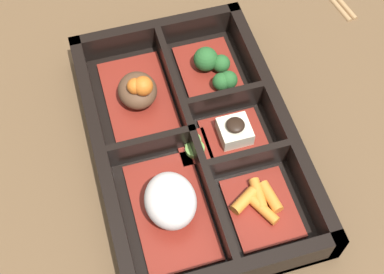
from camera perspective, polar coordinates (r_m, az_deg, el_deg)
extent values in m
plane|color=brown|center=(0.62, 0.00, -1.22)|extent=(3.00, 3.00, 0.00)
cube|color=black|center=(0.61, 0.00, -0.98)|extent=(0.33, 0.22, 0.01)
cube|color=black|center=(0.62, 9.07, 2.08)|extent=(0.33, 0.01, 0.04)
cube|color=black|center=(0.59, -9.53, -2.46)|extent=(0.33, 0.01, 0.04)
cube|color=black|center=(0.54, 4.90, -14.28)|extent=(0.01, 0.22, 0.04)
cube|color=black|center=(0.69, -3.74, 10.75)|extent=(0.01, 0.22, 0.04)
cube|color=black|center=(0.60, 0.36, -0.05)|extent=(0.31, 0.01, 0.04)
cube|color=black|center=(0.59, 5.92, -2.71)|extent=(0.01, 0.09, 0.04)
cube|color=black|center=(0.63, 3.46, 3.59)|extent=(0.01, 0.09, 0.04)
cube|color=black|center=(0.59, -4.22, -1.17)|extent=(0.01, 0.10, 0.04)
cube|color=maroon|center=(0.57, -2.22, -7.97)|extent=(0.13, 0.08, 0.01)
ellipsoid|color=silver|center=(0.54, -2.32, -6.81)|extent=(0.06, 0.05, 0.05)
cube|color=maroon|center=(0.64, -5.70, 3.98)|extent=(0.13, 0.08, 0.01)
ellipsoid|color=brown|center=(0.63, -5.84, 4.97)|extent=(0.05, 0.05, 0.03)
sphere|color=#D1661E|center=(0.61, -5.24, 5.44)|extent=(0.02, 0.02, 0.02)
sphere|color=#D1661E|center=(0.61, -6.08, 5.42)|extent=(0.02, 0.02, 0.02)
cube|color=maroon|center=(0.57, 7.47, -7.60)|extent=(0.08, 0.07, 0.01)
cylinder|color=orange|center=(0.57, 7.35, -7.44)|extent=(0.04, 0.03, 0.01)
cylinder|color=orange|center=(0.57, 8.37, -6.34)|extent=(0.04, 0.02, 0.01)
cylinder|color=orange|center=(0.57, 5.57, -6.78)|extent=(0.03, 0.03, 0.01)
cylinder|color=orange|center=(0.57, 7.07, -6.05)|extent=(0.03, 0.01, 0.01)
cube|color=maroon|center=(0.61, 4.50, 0.03)|extent=(0.06, 0.07, 0.01)
cube|color=beige|center=(0.60, 4.57, 0.61)|extent=(0.04, 0.04, 0.02)
ellipsoid|color=black|center=(0.59, 4.66, 1.29)|extent=(0.02, 0.02, 0.01)
cube|color=maroon|center=(0.67, 1.79, 6.98)|extent=(0.10, 0.07, 0.01)
sphere|color=#265B28|center=(0.64, 3.89, 6.09)|extent=(0.02, 0.02, 0.02)
sphere|color=#265B28|center=(0.66, 3.12, 7.83)|extent=(0.02, 0.02, 0.02)
sphere|color=#265B28|center=(0.66, 1.48, 8.31)|extent=(0.03, 0.03, 0.03)
sphere|color=#265B28|center=(0.64, 3.15, 5.91)|extent=(0.02, 0.02, 0.02)
cube|color=maroon|center=(0.60, 0.54, -1.05)|extent=(0.04, 0.04, 0.01)
cylinder|color=#75A84C|center=(0.60, 0.10, -1.34)|extent=(0.02, 0.02, 0.01)
cylinder|color=#75A84C|center=(0.60, -0.17, -0.72)|extent=(0.02, 0.02, 0.00)
cylinder|color=#75A84C|center=(0.60, 0.25, -0.18)|extent=(0.02, 0.02, 0.00)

